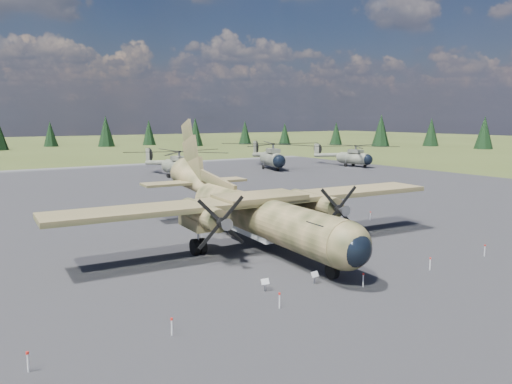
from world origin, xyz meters
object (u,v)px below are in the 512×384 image
helicopter_mid (272,151)px  helicopter_far (354,151)px  helicopter_near (178,159)px  transport_plane (252,207)px

helicopter_mid → helicopter_far: size_ratio=1.19×
helicopter_near → helicopter_far: bearing=-9.7°
transport_plane → helicopter_far: bearing=42.8°
helicopter_far → helicopter_mid: bearing=158.2°
helicopter_near → helicopter_far: (37.46, -1.94, -0.09)m
transport_plane → helicopter_mid: bearing=57.2°
transport_plane → helicopter_far: transport_plane is taller
helicopter_near → helicopter_far: 37.51m
transport_plane → helicopter_far: size_ratio=1.47×
transport_plane → helicopter_near: 45.24m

